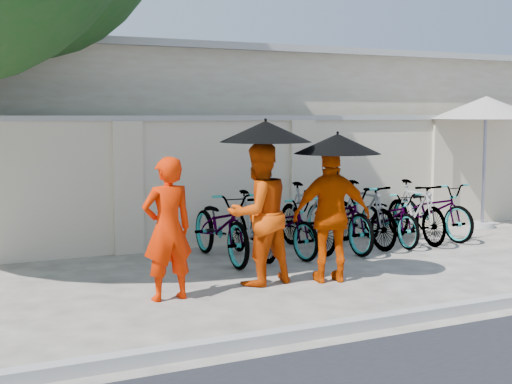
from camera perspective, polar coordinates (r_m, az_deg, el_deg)
name	(u,v)px	position (r m, az deg, el deg)	size (l,w,h in m)	color
ground	(282,291)	(8.59, 2.11, -7.91)	(80.00, 80.00, 0.00)	#BDB3A5
kerb	(364,323)	(7.18, 8.64, -10.35)	(40.00, 0.16, 0.12)	#9B9B9B
compound_wall	(244,181)	(11.69, -0.97, 0.85)	(20.00, 0.30, 2.00)	beige
building_behind	(211,137)	(15.53, -3.60, 4.39)	(14.00, 6.00, 3.20)	beige
monk_left	(167,229)	(8.09, -7.10, -2.94)	(0.60, 0.39, 1.63)	red
monk_center	(259,214)	(8.77, 0.23, -1.76)	(0.86, 0.67, 1.76)	#D34005
parasol_center	(266,131)	(8.64, 0.77, 4.86)	(1.13, 1.13, 1.03)	black
monk_right	(332,216)	(8.95, 6.08, -1.89)	(0.98, 0.41, 1.68)	#C53B00
parasol_right	(338,144)	(8.81, 6.54, 3.86)	(1.07, 1.07, 0.91)	black
patio_umbrella	(486,109)	(13.79, 17.92, 6.32)	(2.47, 2.47, 2.43)	#9B9B9B
bike_0	(221,226)	(10.23, -2.79, -2.71)	(0.68, 1.94, 1.02)	#8A87A1
bike_1	(252,225)	(10.44, -0.32, -2.63)	(0.46, 1.63, 0.98)	#8A87A1
bike_2	(283,225)	(10.64, 2.19, -2.68)	(0.60, 1.72, 0.90)	#8A87A1
bike_3	(307,217)	(11.00, 4.08, -2.01)	(0.49, 1.74, 1.05)	#8A87A1
bike_4	(339,217)	(11.14, 6.66, -2.04)	(0.67, 1.92, 1.01)	#8A87A1
bike_5	(363,214)	(11.47, 8.56, -1.75)	(0.49, 1.73, 1.04)	#8A87A1
bike_6	(389,217)	(11.75, 10.62, -2.01)	(0.58, 1.66, 0.87)	#8A87A1
bike_7	(415,211)	(12.01, 12.63, -1.52)	(0.48, 1.69, 1.02)	#8A87A1
bike_8	(432,210)	(12.47, 13.90, -1.40)	(0.64, 1.83, 0.96)	#8A87A1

